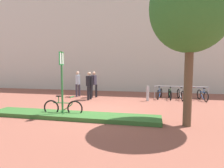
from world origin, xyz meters
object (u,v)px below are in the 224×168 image
object	(u,v)px
bollard_steel	(148,93)
person_shirt_blue	(78,82)
bike_at_sign	(63,108)
bike_rack_cluster	(180,94)
tree_sidewalk	(191,8)
parking_sign_post	(62,75)
person_suited_dark	(94,83)
person_suited_navy	(89,84)

from	to	relation	value
bollard_steel	person_shirt_blue	xyz separation A→B (m)	(-4.70, 0.68, 0.53)
bike_at_sign	bike_rack_cluster	size ratio (longest dim) A/B	0.52
tree_sidewalk	bike_rack_cluster	distance (m)	6.67
parking_sign_post	bike_rack_cluster	xyz separation A→B (m)	(5.22, 5.42, -1.37)
person_suited_dark	bike_at_sign	bearing A→B (deg)	-87.26
bike_at_sign	person_suited_dark	size ratio (longest dim) A/B	0.98
parking_sign_post	bike_at_sign	bearing A→B (deg)	109.00
parking_sign_post	bike_at_sign	distance (m)	1.38
bollard_steel	person_suited_navy	size ratio (longest dim) A/B	0.52
tree_sidewalk	bike_rack_cluster	bearing A→B (deg)	85.00
tree_sidewalk	bollard_steel	size ratio (longest dim) A/B	6.09
bollard_steel	tree_sidewalk	bearing A→B (deg)	-72.13
person_suited_navy	person_suited_dark	distance (m)	0.95
person_suited_navy	person_suited_dark	bearing A→B (deg)	90.62
bike_rack_cluster	person_suited_dark	xyz separation A→B (m)	(-5.51, -0.37, 0.64)
tree_sidewalk	bike_at_sign	world-z (taller)	tree_sidewalk
bike_at_sign	bollard_steel	bearing A→B (deg)	52.56
bike_at_sign	bollard_steel	distance (m)	5.42
tree_sidewalk	person_suited_dark	bearing A→B (deg)	133.90
bollard_steel	person_suited_dark	bearing A→B (deg)	170.35
bike_rack_cluster	bollard_steel	xyz separation A→B (m)	(-1.98, -0.97, 0.10)
bike_rack_cluster	person_suited_navy	distance (m)	5.69
parking_sign_post	person_shirt_blue	world-z (taller)	parking_sign_post
bike_rack_cluster	bollard_steel	world-z (taller)	bollard_steel
parking_sign_post	person_suited_dark	distance (m)	5.11
bike_rack_cluster	person_suited_dark	size ratio (longest dim) A/B	1.87
bike_at_sign	bollard_steel	world-z (taller)	bollard_steel
bike_rack_cluster	person_suited_navy	size ratio (longest dim) A/B	1.87
person_suited_dark	person_suited_navy	bearing A→B (deg)	-89.38
bike_at_sign	person_suited_dark	distance (m)	4.95
bollard_steel	person_shirt_blue	world-z (taller)	person_shirt_blue
tree_sidewalk	person_suited_dark	world-z (taller)	tree_sidewalk
bike_at_sign	parking_sign_post	bearing A→B (deg)	-71.00
parking_sign_post	person_suited_navy	distance (m)	4.17
person_shirt_blue	bike_at_sign	bearing A→B (deg)	-74.27
bike_at_sign	person_shirt_blue	size ratio (longest dim) A/B	0.98
bike_rack_cluster	parking_sign_post	bearing A→B (deg)	-133.93
parking_sign_post	person_suited_navy	xyz separation A→B (m)	(-0.27, 4.10, -0.73)
person_shirt_blue	person_suited_navy	bearing A→B (deg)	-41.09
parking_sign_post	bike_at_sign	world-z (taller)	parking_sign_post
bike_rack_cluster	person_shirt_blue	size ratio (longest dim) A/B	1.87
bollard_steel	person_shirt_blue	distance (m)	4.78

